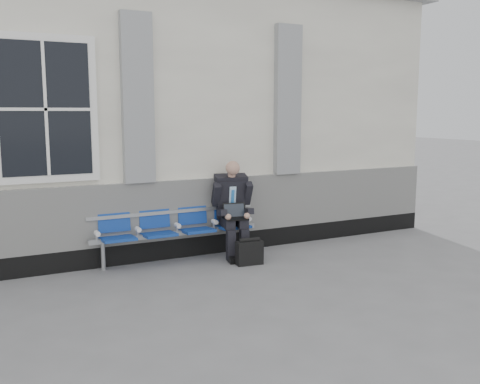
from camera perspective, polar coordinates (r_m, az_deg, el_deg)
ground at (r=6.51m, az=-20.61°, el=-11.92°), size 70.00×70.00×0.00m
station_building at (r=9.58m, az=-23.71°, el=7.86°), size 14.40×4.40×4.49m
bench at (r=8.05m, az=-6.85°, el=-3.45°), size 2.60×0.47×0.91m
businessman at (r=8.22m, az=-0.79°, el=-1.43°), size 0.65×0.87×1.48m
briefcase at (r=7.86m, az=1.01°, el=-6.44°), size 0.40×0.20×0.40m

